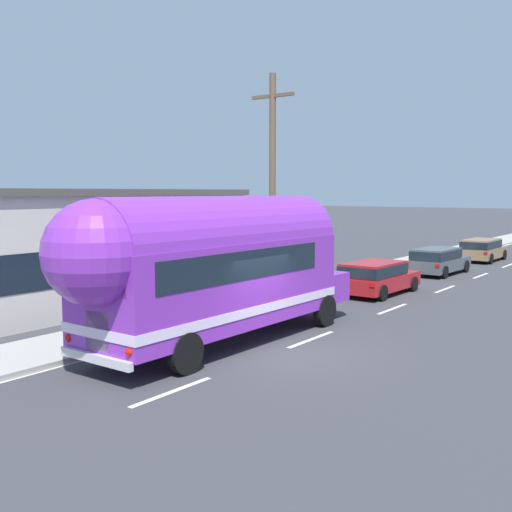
% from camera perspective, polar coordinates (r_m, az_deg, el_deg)
% --- Properties ---
extents(ground_plane, '(300.00, 300.00, 0.00)m').
position_cam_1_polar(ground_plane, '(16.31, 2.05, -9.02)').
color(ground_plane, '#38383D').
extents(lane_markings, '(3.66, 80.00, 0.01)m').
position_cam_1_polar(lane_markings, '(28.66, 12.63, -2.59)').
color(lane_markings, silver).
rests_on(lane_markings, ground).
extents(sidewalk_slab, '(2.63, 90.00, 0.15)m').
position_cam_1_polar(sidewalk_slab, '(27.11, 5.52, -2.81)').
color(sidewalk_slab, '#9E9B93').
rests_on(sidewalk_slab, ground).
extents(roadside_building, '(11.07, 14.43, 4.34)m').
position_cam_1_polar(roadside_building, '(26.05, -20.28, 1.13)').
color(roadside_building, beige).
rests_on(roadside_building, ground).
extents(utility_pole, '(1.80, 0.24, 8.50)m').
position_cam_1_polar(utility_pole, '(22.44, 1.55, 6.52)').
color(utility_pole, brown).
rests_on(utility_pole, ground).
extents(painted_bus, '(2.67, 10.91, 4.12)m').
position_cam_1_polar(painted_bus, '(16.42, -4.32, -0.73)').
color(painted_bus, purple).
rests_on(painted_bus, ground).
extents(car_lead, '(2.11, 4.42, 1.37)m').
position_cam_1_polar(car_lead, '(25.55, 11.20, -1.83)').
color(car_lead, '#A5191E').
rests_on(car_lead, ground).
extents(car_second, '(2.03, 4.46, 1.37)m').
position_cam_1_polar(car_second, '(32.52, 16.72, -0.31)').
color(car_second, '#474C51').
rests_on(car_second, ground).
extents(car_third, '(1.94, 4.34, 1.37)m').
position_cam_1_polar(car_third, '(39.60, 20.49, 0.67)').
color(car_third, olive).
rests_on(car_third, ground).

